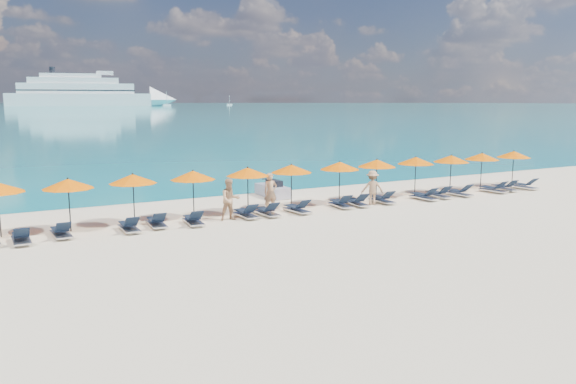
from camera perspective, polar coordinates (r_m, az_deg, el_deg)
name	(u,v)px	position (r m, az deg, el deg)	size (l,w,h in m)	color
ground	(321,230)	(23.86, 3.39, -3.88)	(1400.00, 1400.00, 0.00)	beige
sea	(0,105)	(679.95, -27.22, 7.86)	(1600.00, 1300.00, 0.01)	#1FA9B2
cruise_ship	(95,94)	(545.06, -18.98, 9.39)	(148.69, 47.18, 40.88)	white
sailboat_near	(167,105)	(502.47, -12.21, 8.65)	(6.81, 2.27, 12.48)	white
sailboat_far	(229,104)	(580.23, -5.98, 8.85)	(5.55, 1.85, 10.17)	white
jetski	(273,190)	(31.93, -1.57, 0.22)	(1.02, 2.68, 0.95)	#ACADC2
beachgoer_a	(270,192)	(27.63, -1.79, -0.03)	(0.70, 0.46, 1.91)	tan
beachgoer_b	(230,200)	(25.67, -5.90, -0.78)	(0.94, 0.54, 1.93)	tan
beachgoer_c	(372,188)	(29.76, 8.56, 0.44)	(1.16, 0.54, 1.80)	tan
umbrella_3	(68,184)	(24.96, -21.45, 0.79)	(2.10, 2.10, 2.28)	black
umbrella_4	(133,179)	(25.62, -15.49, 1.30)	(2.10, 2.10, 2.28)	black
umbrella_5	(193,175)	(26.23, -9.64, 1.69)	(2.10, 2.10, 2.28)	black
umbrella_6	(248,172)	(27.17, -4.12, 2.06)	(2.10, 2.10, 2.28)	black
umbrella_7	(291,169)	(28.33, 0.34, 2.38)	(2.10, 2.10, 2.28)	black
umbrella_8	(340,166)	(29.73, 5.28, 2.67)	(2.10, 2.10, 2.28)	black
umbrella_9	(377,163)	(31.17, 9.02, 2.90)	(2.10, 2.10, 2.28)	black
umbrella_10	(416,161)	(32.97, 12.86, 3.13)	(2.10, 2.10, 2.28)	black
umbrella_11	(451,159)	(34.54, 16.26, 3.26)	(2.10, 2.10, 2.28)	black
umbrella_12	(482,156)	(36.53, 19.11, 3.43)	(2.10, 2.10, 2.28)	black
umbrella_13	(514,154)	(38.66, 21.96, 3.57)	(2.10, 2.10, 2.28)	black
lounger_4	(21,238)	(23.87, -25.48, -4.20)	(0.65, 1.71, 0.66)	silver
lounger_5	(61,232)	(24.27, -22.06, -3.76)	(0.74, 1.74, 0.66)	silver
lounger_6	(129,226)	(24.41, -15.84, -3.35)	(0.64, 1.71, 0.66)	silver
lounger_7	(157,222)	(24.95, -13.19, -2.97)	(0.71, 1.73, 0.66)	silver
lounger_8	(193,220)	(25.08, -9.59, -2.79)	(0.73, 1.74, 0.66)	silver
lounger_9	(246,213)	(26.24, -4.29, -2.15)	(0.68, 1.72, 0.66)	silver
lounger_10	(267,211)	(26.62, -2.15, -1.96)	(0.69, 1.72, 0.66)	silver
lounger_11	(297,208)	(27.30, 0.96, -1.67)	(0.78, 1.75, 0.66)	silver
lounger_12	(341,203)	(28.77, 5.36, -1.14)	(0.77, 1.75, 0.66)	silver
lounger_13	(357,202)	(29.32, 7.02, -0.97)	(0.76, 1.75, 0.66)	silver
lounger_14	(382,199)	(30.29, 9.56, -0.70)	(0.68, 1.72, 0.66)	silver
lounger_15	(424,196)	(31.74, 13.66, -0.38)	(0.75, 1.74, 0.66)	silver
lounger_16	(439,194)	(32.60, 15.05, -0.19)	(0.69, 1.72, 0.66)	silver
lounger_17	(459,192)	(33.57, 16.97, -0.01)	(0.73, 1.74, 0.66)	silver
lounger_18	(493,189)	(35.46, 20.15, 0.31)	(0.79, 1.75, 0.66)	silver
lounger_19	(505,187)	(36.29, 21.14, 0.45)	(0.66, 1.71, 0.66)	silver
lounger_20	(524,185)	(37.52, 22.87, 0.61)	(0.73, 1.74, 0.66)	silver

